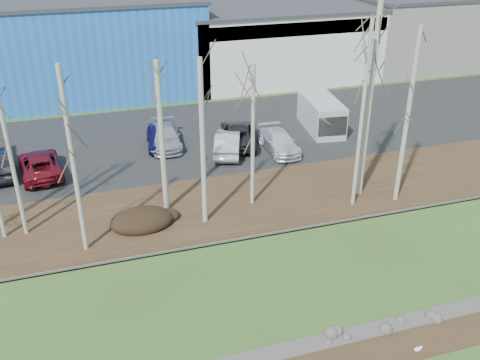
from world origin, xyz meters
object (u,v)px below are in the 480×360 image
object	(u,v)px
car_5	(228,142)
car_7	(279,142)
car_4	(159,137)
car_6	(238,134)
seagull	(418,349)
car_2	(40,164)
car_3	(165,136)
van_white	(322,115)

from	to	relation	value
car_5	car_7	bearing A→B (deg)	-172.52
car_4	car_6	distance (m)	5.51
seagull	car_6	world-z (taller)	car_6
car_5	car_4	bearing A→B (deg)	-11.49
seagull	car_2	size ratio (longest dim) A/B	0.08
car_3	car_4	bearing A→B (deg)	-179.23
car_2	car_7	distance (m)	15.49
car_3	car_5	bearing A→B (deg)	-28.09
car_7	seagull	bearing A→B (deg)	-94.63
car_4	car_7	world-z (taller)	car_4
car_3	car_6	xyz separation A→B (m)	(4.92, -1.18, 0.06)
car_3	car_7	xyz separation A→B (m)	(7.23, -3.20, -0.04)
seagull	car_5	xyz separation A→B (m)	(-1.63, 19.63, 0.76)
car_2	car_6	size ratio (longest dim) A/B	0.93
car_6	car_7	distance (m)	3.07
car_3	car_6	size ratio (longest dim) A/B	0.89
car_3	car_5	world-z (taller)	car_5
van_white	car_3	bearing A→B (deg)	-174.87
car_2	car_6	distance (m)	13.19
car_2	car_6	world-z (taller)	car_6
car_4	car_7	size ratio (longest dim) A/B	0.90
car_4	car_7	bearing A→B (deg)	-16.66
seagull	car_5	distance (m)	19.71
car_7	car_6	bearing A→B (deg)	139.64
seagull	car_4	bearing A→B (deg)	108.35
car_3	car_5	distance (m)	4.53
car_6	van_white	xyz separation A→B (m)	(6.76, 0.69, 0.40)
van_white	car_7	bearing A→B (deg)	-141.11
car_2	car_4	xyz separation A→B (m)	(7.78, 2.22, -0.00)
car_6	car_2	bearing A→B (deg)	22.01
car_4	car_5	distance (m)	4.93
car_7	car_4	bearing A→B (deg)	157.97
car_3	car_7	bearing A→B (deg)	-18.70
car_2	car_3	bearing A→B (deg)	-172.01
car_5	car_6	bearing A→B (deg)	-111.90
car_3	car_7	world-z (taller)	car_3
seagull	car_6	xyz separation A→B (m)	(-0.50, 20.93, 0.74)
car_3	car_4	world-z (taller)	car_3
seagull	car_7	distance (m)	19.01
car_3	car_5	xyz separation A→B (m)	(3.79, -2.49, 0.07)
seagull	car_7	xyz separation A→B (m)	(1.81, 18.91, 0.65)
seagull	car_7	world-z (taller)	car_7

